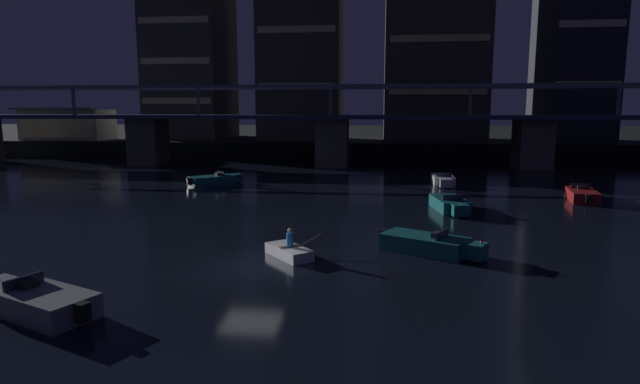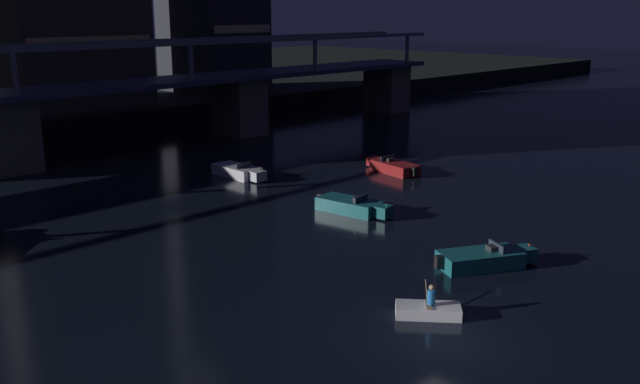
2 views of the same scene
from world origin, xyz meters
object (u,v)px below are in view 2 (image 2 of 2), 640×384
Objects in this scene: river_bridge at (4,117)px; dinghy_with_paddler at (428,310)px; speedboat_near_right at (352,206)px; speedboat_mid_center at (484,259)px; speedboat_mid_right at (239,171)px; speedboat_near_center at (393,167)px.

river_bridge is 38.50m from dinghy_with_paddler.
speedboat_near_right is 10.96m from speedboat_mid_center.
speedboat_near_right and speedboat_mid_right have the same top height.
speedboat_near_right is at bearing 77.46° from speedboat_mid_center.
speedboat_near_right is 14.93m from dinghy_with_paddler.
speedboat_mid_right is (-9.21, 7.12, 0.00)m from speedboat_near_center.
river_bridge is 19.71× the size of speedboat_mid_center.
dinghy_with_paddler reaches higher than speedboat_near_right.
speedboat_mid_center and speedboat_mid_right have the same top height.
speedboat_near_center is 20.16m from speedboat_mid_center.
speedboat_mid_right is at bearing 68.15° from dinghy_with_paddler.
speedboat_near_right is (-10.19, -5.06, 0.00)m from speedboat_near_center.
speedboat_mid_right is 26.15m from dinghy_with_paddler.
speedboat_near_center is at bearing -37.70° from speedboat_mid_right.
speedboat_near_center and speedboat_mid_right have the same top height.
dinghy_with_paddler is (-6.38, -1.39, -0.14)m from speedboat_mid_center.
river_bridge reaches higher than speedboat_mid_right.
speedboat_near_right is at bearing -153.57° from speedboat_near_center.
river_bridge is 35.71× the size of dinghy_with_paddler.
dinghy_with_paddler is at bearing -137.85° from speedboat_near_center.
dinghy_with_paddler is (-8.76, -12.09, -0.14)m from speedboat_near_right.
speedboat_mid_right is 1.93× the size of dinghy_with_paddler.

